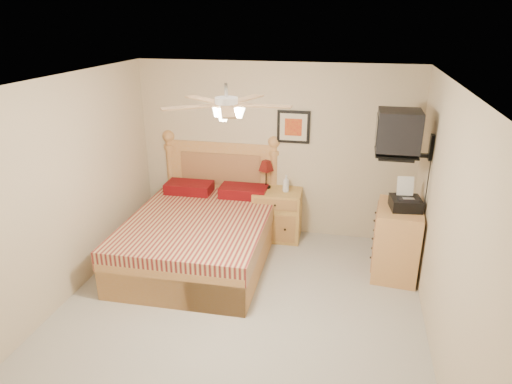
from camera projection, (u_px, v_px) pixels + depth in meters
floor at (236, 317)px, 4.99m from camera, size 4.50×4.50×0.00m
ceiling at (232, 85)px, 4.08m from camera, size 4.00×4.50×0.04m
wall_back at (274, 151)px, 6.58m from camera, size 4.00×0.04×2.50m
wall_front at (129, 375)px, 2.48m from camera, size 4.00×0.04×2.50m
wall_left at (56, 196)px, 4.93m from camera, size 0.04×4.50×2.50m
wall_right at (447, 231)px, 4.14m from camera, size 0.04×4.50×2.50m
bed at (198, 209)px, 5.90m from camera, size 1.78×2.32×1.48m
nightstand at (277, 214)px, 6.66m from camera, size 0.69×0.53×0.73m
table_lamp at (266, 174)px, 6.58m from camera, size 0.28×0.28×0.41m
lotion_bottle at (286, 183)px, 6.45m from camera, size 0.13×0.13×0.25m
framed_picture at (293, 127)px, 6.38m from camera, size 0.46×0.04×0.46m
dresser at (397, 241)px, 5.69m from camera, size 0.59×0.81×0.90m
fax_machine at (407, 195)px, 5.42m from camera, size 0.39×0.41×0.37m
magazine_lower at (393, 199)px, 5.74m from camera, size 0.24×0.29×0.02m
magazine_upper at (393, 197)px, 5.76m from camera, size 0.28×0.32×0.02m
wall_tv at (412, 134)px, 5.20m from camera, size 0.56×0.46×0.58m
ceiling_fan at (226, 104)px, 3.95m from camera, size 1.14×1.14×0.28m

